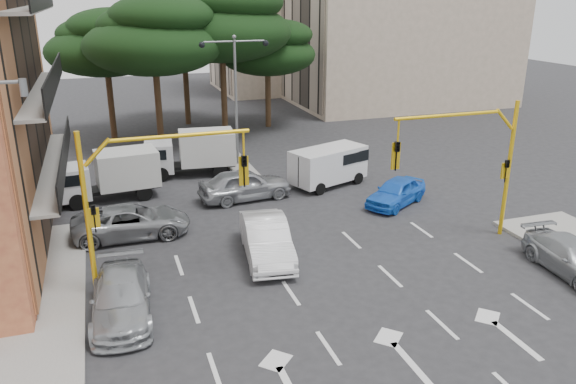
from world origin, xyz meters
The scene contains 21 objects.
ground centered at (0.00, 0.00, 0.00)m, with size 120.00×120.00×0.00m, color #28282B.
median_strip centered at (0.00, 16.00, 0.07)m, with size 1.40×6.00×0.15m, color gray.
apartment_beige_near centered at (19.95, 32.00, 9.35)m, with size 20.20×12.15×18.70m.
apartment_beige_far centered at (12.95, 44.00, 8.35)m, with size 16.20×12.15×16.70m.
pine_left_near centered at (-3.94, 21.96, 7.60)m, with size 9.15×9.15×10.23m.
pine_center centered at (1.06, 23.96, 8.30)m, with size 9.98×9.98×11.16m.
pine_left_far centered at (-6.94, 25.96, 6.91)m, with size 8.32×8.32×9.30m.
pine_right centered at (5.06, 25.96, 6.22)m, with size 7.49×7.49×8.37m.
pine_back centered at (-0.94, 28.96, 7.60)m, with size 9.15×9.15×10.23m.
signal_mast_right centered at (6.80, 1.99, 3.88)m, with size 5.79×0.37×6.00m.
signal_mast_left centered at (-6.80, 1.99, 3.88)m, with size 5.79×0.37×6.00m.
street_lamp_center centered at (0.00, 16.00, 5.43)m, with size 4.16×0.36×7.77m.
car_white_hatch centered at (-1.99, 3.08, 0.81)m, with size 1.71×4.91×1.62m, color white.
car_blue_compact centered at (5.98, 6.79, 0.68)m, with size 1.61×4.01×1.37m, color blue.
car_silver_wagon centered at (-7.80, 0.37, 0.69)m, with size 1.92×4.72×1.37m, color #9EA2A6.
car_silver_cross_a centered at (-7.02, 7.00, 0.70)m, with size 2.34×5.07×1.41m, color gray.
car_silver_cross_b centered at (-1.08, 10.02, 0.81)m, with size 1.92×4.78×1.63m, color #A0A2A8.
car_silver_parked centered at (8.70, -2.01, 0.65)m, with size 1.83×4.49×1.30m, color #9A9EA2.
van_white centered at (3.90, 10.77, 1.08)m, with size 1.96×4.34×2.17m, color silver, non-canonical shape.
box_truck_a centered at (-7.71, 12.29, 1.26)m, with size 2.15×5.11×2.51m, color white, non-canonical shape.
box_truck_b centered at (-3.01, 15.15, 1.29)m, with size 2.21×5.25×2.59m, color silver, non-canonical shape.
Camera 1 is at (-7.79, -16.83, 10.17)m, focal length 35.00 mm.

